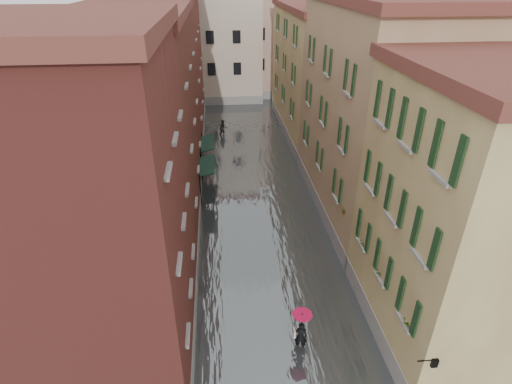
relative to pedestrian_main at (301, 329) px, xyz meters
name	(u,v)px	position (x,y,z in m)	size (l,w,h in m)	color
ground	(278,306)	(-0.58, 2.60, -1.23)	(120.00, 120.00, 0.00)	#59585B
floodwater	(254,183)	(-0.58, 15.60, -1.13)	(10.00, 60.00, 0.20)	#4D5355
building_left_near	(97,228)	(-7.58, 0.60, 5.27)	(6.00, 8.00, 13.00)	maroon
building_left_mid	(144,129)	(-7.58, 11.60, 5.02)	(6.00, 14.00, 12.50)	#582A1C
building_left_far	(167,64)	(-7.58, 26.60, 5.77)	(6.00, 16.00, 14.00)	maroon
building_right_near	(464,224)	(6.42, 0.60, 4.52)	(6.00, 8.00, 11.50)	#957D4D
building_right_mid	(370,117)	(6.42, 11.60, 5.27)	(6.00, 14.00, 13.00)	tan
building_right_far	(315,75)	(6.42, 26.60, 4.52)	(6.00, 16.00, 11.50)	#957D4D
building_end_cream	(211,45)	(-3.58, 40.60, 5.27)	(12.00, 9.00, 13.00)	#BFAA97
building_end_pink	(280,45)	(5.42, 42.60, 4.77)	(10.00, 9.00, 12.00)	tan
awning_near	(207,166)	(-4.06, 13.97, 1.24)	(1.09, 3.25, 2.80)	#173428
awning_far	(207,144)	(-4.06, 18.15, 1.24)	(1.09, 3.35, 2.80)	#173428
wall_lantern	(433,362)	(3.75, -3.40, 1.78)	(0.71, 0.22, 0.35)	black
window_planters	(374,253)	(3.54, 1.92, 2.28)	(0.59, 8.68, 0.84)	#9B6032
pedestrian_main	(301,329)	(0.00, 0.00, 0.00)	(0.88, 0.88, 2.06)	black
pedestrian_far	(223,128)	(-2.63, 25.99, -0.37)	(0.84, 0.65, 1.73)	black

